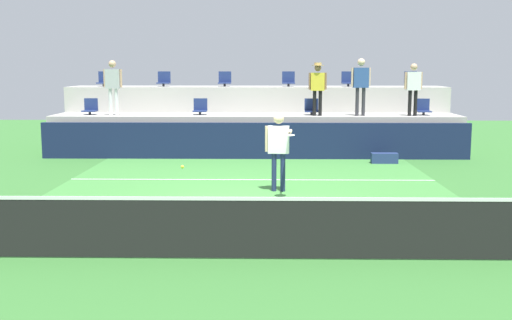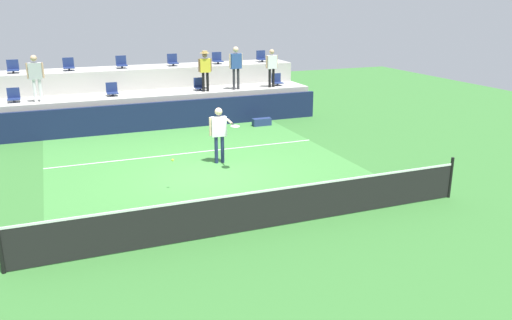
{
  "view_description": "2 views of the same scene",
  "coord_description": "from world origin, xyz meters",
  "px_view_note": "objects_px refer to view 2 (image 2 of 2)",
  "views": [
    {
      "loc": [
        0.4,
        -12.66,
        2.75
      ],
      "look_at": [
        0.16,
        -0.72,
        0.97
      ],
      "focal_mm": 43.48,
      "sensor_mm": 36.0,
      "label": 1
    },
    {
      "loc": [
        -4.0,
        -13.63,
        4.84
      ],
      "look_at": [
        0.83,
        -1.55,
        0.8
      ],
      "focal_mm": 36.04,
      "sensor_mm": 36.0,
      "label": 2
    }
  ],
  "objects_px": {
    "spectator_leaning_on_rail": "(236,64)",
    "spectator_in_grey": "(272,65)",
    "stadium_chair_upper_mid_left": "(121,63)",
    "spectator_in_white": "(36,74)",
    "tennis_player": "(219,130)",
    "spectator_with_hat": "(205,67)",
    "stadium_chair_upper_far_left": "(13,68)",
    "stadium_chair_upper_mid_right": "(173,61)",
    "equipment_bag": "(262,122)",
    "stadium_chair_lower_left": "(112,90)",
    "stadium_chair_lower_right": "(199,85)",
    "stadium_chair_upper_far_right": "(261,57)",
    "stadium_chair_lower_far_left": "(14,96)",
    "stadium_chair_upper_right": "(217,59)",
    "stadium_chair_lower_far_right": "(277,80)",
    "tennis_ball": "(173,160)",
    "stadium_chair_upper_left": "(69,65)"
  },
  "relations": [
    {
      "from": "stadium_chair_lower_far_left",
      "to": "stadium_chair_lower_left",
      "type": "relative_size",
      "value": 1.0
    },
    {
      "from": "spectator_in_white",
      "to": "equipment_bag",
      "type": "bearing_deg",
      "value": -11.5
    },
    {
      "from": "stadium_chair_upper_far_right",
      "to": "spectator_in_grey",
      "type": "xyz_separation_m",
      "value": [
        -0.43,
        -2.18,
        -0.09
      ]
    },
    {
      "from": "stadium_chair_upper_left",
      "to": "tennis_player",
      "type": "distance_m",
      "value": 9.03
    },
    {
      "from": "stadium_chair_upper_mid_left",
      "to": "tennis_player",
      "type": "relative_size",
      "value": 0.3
    },
    {
      "from": "spectator_in_white",
      "to": "stadium_chair_upper_far_right",
      "type": "bearing_deg",
      "value": 12.52
    },
    {
      "from": "tennis_ball",
      "to": "stadium_chair_upper_right",
      "type": "bearing_deg",
      "value": 65.93
    },
    {
      "from": "stadium_chair_lower_left",
      "to": "stadium_chair_upper_mid_left",
      "type": "height_order",
      "value": "stadium_chair_upper_mid_left"
    },
    {
      "from": "stadium_chair_lower_left",
      "to": "stadium_chair_lower_right",
      "type": "xyz_separation_m",
      "value": [
        3.58,
        0.0,
        0.0
      ]
    },
    {
      "from": "stadium_chair_lower_far_right",
      "to": "spectator_with_hat",
      "type": "distance_m",
      "value": 3.52
    },
    {
      "from": "stadium_chair_upper_mid_left",
      "to": "stadium_chair_lower_far_left",
      "type": "bearing_deg",
      "value": -156.92
    },
    {
      "from": "stadium_chair_upper_mid_right",
      "to": "equipment_bag",
      "type": "bearing_deg",
      "value": -55.35
    },
    {
      "from": "stadium_chair_lower_far_right",
      "to": "equipment_bag",
      "type": "bearing_deg",
      "value": -127.36
    },
    {
      "from": "spectator_in_white",
      "to": "spectator_leaning_on_rail",
      "type": "height_order",
      "value": "spectator_leaning_on_rail"
    },
    {
      "from": "stadium_chair_lower_far_left",
      "to": "stadium_chair_upper_left",
      "type": "relative_size",
      "value": 1.0
    },
    {
      "from": "spectator_in_grey",
      "to": "stadium_chair_upper_far_right",
      "type": "bearing_deg",
      "value": 78.97
    },
    {
      "from": "stadium_chair_upper_mid_right",
      "to": "spectator_with_hat",
      "type": "xyz_separation_m",
      "value": [
        0.84,
        -2.18,
        -0.06
      ]
    },
    {
      "from": "stadium_chair_lower_far_left",
      "to": "stadium_chair_upper_mid_right",
      "type": "distance_m",
      "value": 6.74
    },
    {
      "from": "spectator_in_white",
      "to": "spectator_with_hat",
      "type": "xyz_separation_m",
      "value": [
        6.43,
        0.0,
        -0.04
      ]
    },
    {
      "from": "stadium_chair_lower_right",
      "to": "stadium_chair_lower_far_right",
      "type": "xyz_separation_m",
      "value": [
        3.56,
        0.0,
        0.0
      ]
    },
    {
      "from": "stadium_chair_upper_far_right",
      "to": "spectator_leaning_on_rail",
      "type": "relative_size",
      "value": 0.29
    },
    {
      "from": "stadium_chair_lower_far_left",
      "to": "stadium_chair_upper_right",
      "type": "bearing_deg",
      "value": 11.95
    },
    {
      "from": "stadium_chair_lower_right",
      "to": "spectator_in_white",
      "type": "xyz_separation_m",
      "value": [
        -6.27,
        -0.38,
        0.83
      ]
    },
    {
      "from": "stadium_chair_lower_far_left",
      "to": "stadium_chair_upper_far_right",
      "type": "distance_m",
      "value": 10.87
    },
    {
      "from": "stadium_chair_upper_mid_left",
      "to": "spectator_in_white",
      "type": "xyz_separation_m",
      "value": [
        -3.37,
        -2.18,
        -0.02
      ]
    },
    {
      "from": "stadium_chair_upper_mid_left",
      "to": "stadium_chair_upper_far_right",
      "type": "bearing_deg",
      "value": 0.0
    },
    {
      "from": "stadium_chair_upper_mid_left",
      "to": "spectator_leaning_on_rail",
      "type": "bearing_deg",
      "value": -26.39
    },
    {
      "from": "stadium_chair_upper_left",
      "to": "tennis_ball",
      "type": "xyz_separation_m",
      "value": [
        1.99,
        -9.91,
        -1.46
      ]
    },
    {
      "from": "spectator_leaning_on_rail",
      "to": "spectator_in_grey",
      "type": "xyz_separation_m",
      "value": [
        1.63,
        -0.0,
        -0.11
      ]
    },
    {
      "from": "stadium_chair_upper_mid_left",
      "to": "spectator_leaning_on_rail",
      "type": "height_order",
      "value": "spectator_leaning_on_rail"
    },
    {
      "from": "stadium_chair_lower_far_left",
      "to": "stadium_chair_lower_far_right",
      "type": "xyz_separation_m",
      "value": [
        10.69,
        0.0,
        0.0
      ]
    },
    {
      "from": "stadium_chair_lower_far_left",
      "to": "stadium_chair_upper_left",
      "type": "bearing_deg",
      "value": 40.67
    },
    {
      "from": "stadium_chair_lower_far_left",
      "to": "tennis_player",
      "type": "height_order",
      "value": "stadium_chair_lower_far_left"
    },
    {
      "from": "stadium_chair_upper_far_left",
      "to": "stadium_chair_upper_mid_right",
      "type": "xyz_separation_m",
      "value": [
        6.44,
        0.0,
        0.0
      ]
    },
    {
      "from": "spectator_leaning_on_rail",
      "to": "stadium_chair_upper_mid_right",
      "type": "bearing_deg",
      "value": 134.99
    },
    {
      "from": "stadium_chair_upper_mid_right",
      "to": "tennis_player",
      "type": "bearing_deg",
      "value": -93.31
    },
    {
      "from": "tennis_player",
      "to": "spectator_with_hat",
      "type": "relative_size",
      "value": 1.06
    },
    {
      "from": "stadium_chair_lower_right",
      "to": "equipment_bag",
      "type": "xyz_separation_m",
      "value": [
        1.99,
        -2.06,
        -1.31
      ]
    },
    {
      "from": "stadium_chair_lower_far_left",
      "to": "stadium_chair_lower_right",
      "type": "relative_size",
      "value": 1.0
    },
    {
      "from": "stadium_chair_lower_left",
      "to": "spectator_in_white",
      "type": "bearing_deg",
      "value": -171.91
    },
    {
      "from": "stadium_chair_upper_far_left",
      "to": "equipment_bag",
      "type": "distance_m",
      "value": 10.13
    },
    {
      "from": "spectator_with_hat",
      "to": "tennis_ball",
      "type": "xyz_separation_m",
      "value": [
        -3.2,
        -7.73,
        -1.41
      ]
    },
    {
      "from": "stadium_chair_upper_mid_left",
      "to": "spectator_with_hat",
      "type": "height_order",
      "value": "spectator_with_hat"
    },
    {
      "from": "stadium_chair_upper_mid_left",
      "to": "spectator_in_grey",
      "type": "distance_m",
      "value": 6.42
    },
    {
      "from": "stadium_chair_lower_far_left",
      "to": "stadium_chair_upper_far_left",
      "type": "relative_size",
      "value": 1.0
    },
    {
      "from": "stadium_chair_upper_right",
      "to": "tennis_ball",
      "type": "height_order",
      "value": "stadium_chair_upper_right"
    },
    {
      "from": "spectator_in_white",
      "to": "spectator_in_grey",
      "type": "bearing_deg",
      "value": 0.0
    },
    {
      "from": "tennis_ball",
      "to": "stadium_chair_upper_far_left",
      "type": "bearing_deg",
      "value": 112.37
    },
    {
      "from": "tennis_player",
      "to": "spectator_in_white",
      "type": "relative_size",
      "value": 1.01
    },
    {
      "from": "stadium_chair_lower_right",
      "to": "stadium_chair_lower_left",
      "type": "bearing_deg",
      "value": 180.0
    }
  ]
}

